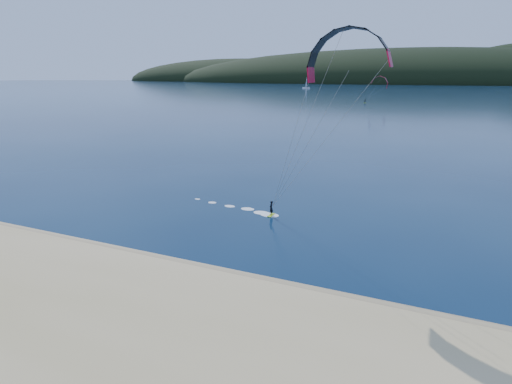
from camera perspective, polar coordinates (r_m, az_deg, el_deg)
ground at (r=28.78m, az=-14.48°, el=-14.01°), size 1800.00×1800.00×0.00m
wet_sand at (r=31.94m, az=-9.47°, el=-10.44°), size 220.00×2.50×0.10m
headland at (r=764.80m, az=23.28°, el=13.65°), size 1200.00×310.00×140.00m
kitesurfer_near at (r=33.57m, az=11.64°, el=14.84°), size 22.30×8.16×17.07m
kitesurfer_far at (r=217.69m, az=16.60°, el=13.99°), size 11.67×4.84×12.25m
sailboat at (r=438.58m, az=6.93°, el=14.11°), size 7.78×5.03×11.11m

